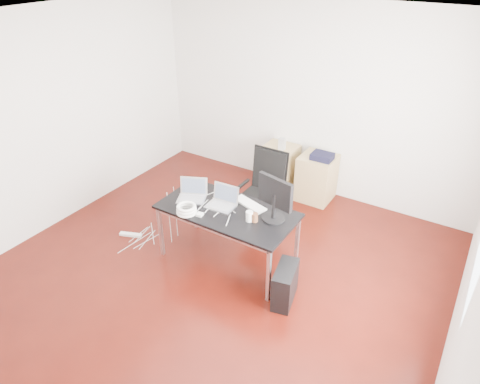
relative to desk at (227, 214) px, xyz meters
The scene contains 18 objects.
room_shell 0.79m from the desk, 79.52° to the right, with size 5.00×5.00×5.00m.
desk is the anchor object (origin of this frame).
office_chair 0.86m from the desk, 89.57° to the left, with size 0.48×0.50×1.08m.
filing_cabinet_left 1.98m from the desk, 99.25° to the left, with size 0.50×0.50×0.70m, color #A28551.
filing_cabinet_right 1.98m from the desk, 80.62° to the left, with size 0.50×0.50×0.70m, color #A28551.
pc_tower 1.04m from the desk, 15.65° to the right, with size 0.20×0.45×0.44m, color black.
wastebasket 1.65m from the desk, 95.52° to the left, with size 0.24×0.24×0.28m, color black.
power_strip 1.55m from the desk, 168.36° to the right, with size 0.30×0.06×0.04m, color white.
laptop_left 0.52m from the desk, behind, with size 0.41×0.37×0.23m.
laptop_right 0.16m from the desk, 152.30° to the left, with size 0.34×0.27×0.23m.
monitor 0.65m from the desk, 13.45° to the left, with size 0.45×0.26×0.51m.
keyboard 0.29m from the desk, 53.92° to the left, with size 0.44×0.14×0.02m, color white.
cup_white 0.35m from the desk, ahead, with size 0.08×0.08×0.12m, color white.
cup_brown 0.40m from the desk, ahead, with size 0.08×0.08×0.10m, color brown.
cable_coil 0.48m from the desk, 138.87° to the right, with size 0.24×0.24×0.11m.
power_adapter 0.34m from the desk, 126.84° to the right, with size 0.07×0.07×0.03m, color white.
speaker 1.89m from the desk, 97.73° to the left, with size 0.09×0.08×0.18m, color #9E9E9E.
navy_garment 1.92m from the desk, 78.16° to the left, with size 0.30×0.24×0.09m, color black.
Camera 1 is at (2.30, -3.13, 3.41)m, focal length 32.00 mm.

